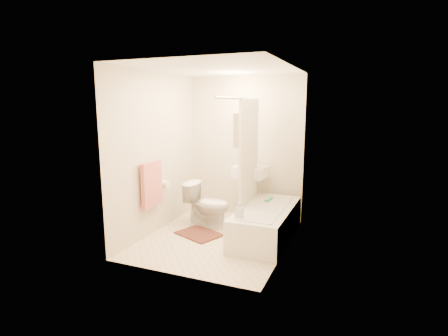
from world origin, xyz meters
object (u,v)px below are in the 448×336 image
at_px(toilet, 208,205).
at_px(sink, 250,191).
at_px(bath_mat, 199,234).
at_px(soap_bottle, 239,210).
at_px(bathtub, 266,223).

relative_size(toilet, sink, 0.71).
relative_size(bath_mat, soap_bottle, 3.04).
bearing_deg(soap_bottle, toilet, 138.55).
xyz_separation_m(bath_mat, soap_bottle, (0.75, -0.30, 0.55)).
distance_m(toilet, bath_mat, 0.52).
height_order(toilet, bath_mat, toilet).
xyz_separation_m(sink, bath_mat, (-0.51, -0.92, -0.49)).
height_order(toilet, sink, sink).
xyz_separation_m(toilet, bath_mat, (0.03, -0.39, -0.34)).
bearing_deg(bath_mat, sink, 61.24).
height_order(bathtub, bath_mat, bathtub).
bearing_deg(sink, bath_mat, -113.16).
bearing_deg(soap_bottle, bath_mat, 158.09).
xyz_separation_m(toilet, bathtub, (1.00, -0.12, -0.12)).
relative_size(bathtub, soap_bottle, 7.77).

